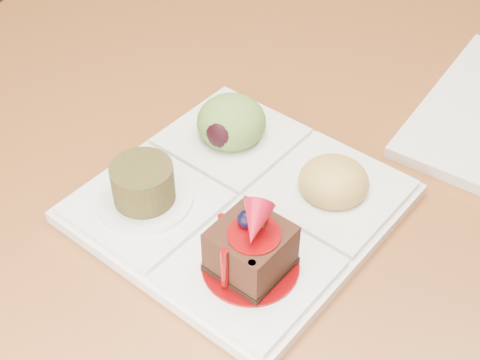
% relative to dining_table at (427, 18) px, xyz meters
% --- Properties ---
extents(ground, '(6.00, 6.00, 0.00)m').
position_rel_dining_table_xyz_m(ground, '(0.00, 0.00, -0.68)').
color(ground, '#542A18').
extents(dining_table, '(1.00, 1.80, 0.75)m').
position_rel_dining_table_xyz_m(dining_table, '(0.00, 0.00, 0.00)').
color(dining_table, brown).
rests_on(dining_table, ground).
extents(sampler_plate, '(0.29, 0.29, 0.10)m').
position_rel_dining_table_xyz_m(sampler_plate, '(-0.06, -0.52, 0.09)').
color(sampler_plate, silver).
rests_on(sampler_plate, dining_table).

